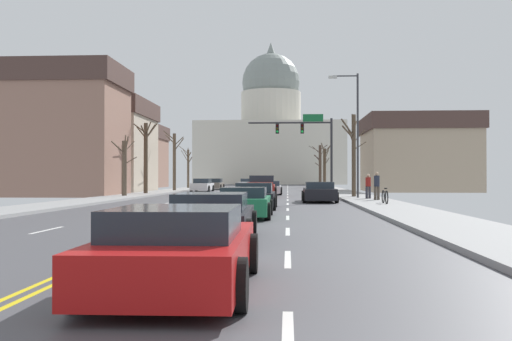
{
  "coord_description": "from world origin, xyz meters",
  "views": [
    {
      "loc": [
        3.5,
        -34.62,
        1.57
      ],
      "look_at": [
        -0.31,
        31.83,
        2.26
      ],
      "focal_mm": 38.79,
      "sensor_mm": 36.0,
      "label": 1
    }
  ],
  "objects_px": {
    "pedestrian_01": "(368,185)",
    "pickup_truck_near_01": "(262,188)",
    "signal_gantry": "(308,137)",
    "sedan_oncoming_00": "(202,185)",
    "sedan_near_03": "(255,197)",
    "sedan_oncoming_02": "(247,183)",
    "street_lamp_right": "(354,125)",
    "pedestrian_00": "(377,184)",
    "sedan_oncoming_01": "(214,184)",
    "sedan_near_00": "(270,188)",
    "sedan_near_06": "(179,250)",
    "sedan_near_02": "(319,192)",
    "bicycle_parked": "(385,197)",
    "sedan_near_05": "(212,217)",
    "sedan_near_04": "(245,203)"
  },
  "relations": [
    {
      "from": "sedan_near_00",
      "to": "sedan_near_03",
      "type": "xyz_separation_m",
      "value": [
        -0.07,
        -20.62,
        0.02
      ]
    },
    {
      "from": "pickup_truck_near_01",
      "to": "pedestrian_00",
      "type": "bearing_deg",
      "value": -45.03
    },
    {
      "from": "street_lamp_right",
      "to": "sedan_oncoming_00",
      "type": "height_order",
      "value": "street_lamp_right"
    },
    {
      "from": "sedan_oncoming_00",
      "to": "bicycle_parked",
      "type": "relative_size",
      "value": 2.45
    },
    {
      "from": "sedan_oncoming_01",
      "to": "sedan_near_05",
      "type": "bearing_deg",
      "value": -82.45
    },
    {
      "from": "street_lamp_right",
      "to": "pedestrian_00",
      "type": "xyz_separation_m",
      "value": [
        0.93,
        -3.52,
        -3.93
      ]
    },
    {
      "from": "sedan_near_05",
      "to": "sedan_oncoming_01",
      "type": "bearing_deg",
      "value": 97.55
    },
    {
      "from": "sedan_oncoming_01",
      "to": "pedestrian_01",
      "type": "height_order",
      "value": "pedestrian_01"
    },
    {
      "from": "street_lamp_right",
      "to": "pedestrian_01",
      "type": "xyz_separation_m",
      "value": [
        0.71,
        -1.5,
        -3.99
      ]
    },
    {
      "from": "street_lamp_right",
      "to": "sedan_near_03",
      "type": "bearing_deg",
      "value": -119.45
    },
    {
      "from": "sedan_near_03",
      "to": "pedestrian_00",
      "type": "xyz_separation_m",
      "value": [
        6.98,
        7.2,
        0.5
      ]
    },
    {
      "from": "sedan_near_05",
      "to": "sedan_oncoming_01",
      "type": "distance_m",
      "value": 51.95
    },
    {
      "from": "pickup_truck_near_01",
      "to": "sedan_near_06",
      "type": "distance_m",
      "value": 33.61
    },
    {
      "from": "sedan_oncoming_00",
      "to": "pickup_truck_near_01",
      "type": "bearing_deg",
      "value": -65.8
    },
    {
      "from": "sedan_near_00",
      "to": "sedan_near_02",
      "type": "bearing_deg",
      "value": -75.43
    },
    {
      "from": "sedan_oncoming_00",
      "to": "sedan_oncoming_02",
      "type": "xyz_separation_m",
      "value": [
        3.28,
        18.62,
        -0.03
      ]
    },
    {
      "from": "street_lamp_right",
      "to": "sedan_near_00",
      "type": "distance_m",
      "value": 12.39
    },
    {
      "from": "sedan_near_02",
      "to": "sedan_oncoming_00",
      "type": "distance_m",
      "value": 24.8
    },
    {
      "from": "pickup_truck_near_01",
      "to": "pedestrian_01",
      "type": "relative_size",
      "value": 3.31
    },
    {
      "from": "sedan_near_03",
      "to": "sedan_oncoming_02",
      "type": "relative_size",
      "value": 0.94
    },
    {
      "from": "sedan_near_06",
      "to": "sedan_near_05",
      "type": "bearing_deg",
      "value": 93.43
    },
    {
      "from": "sedan_oncoming_01",
      "to": "sedan_oncoming_02",
      "type": "xyz_separation_m",
      "value": [
        3.21,
        9.94,
        -0.01
      ]
    },
    {
      "from": "sedan_near_05",
      "to": "sedan_oncoming_00",
      "type": "relative_size",
      "value": 1.07
    },
    {
      "from": "signal_gantry",
      "to": "sedan_oncoming_00",
      "type": "height_order",
      "value": "signal_gantry"
    },
    {
      "from": "sedan_near_03",
      "to": "street_lamp_right",
      "type": "bearing_deg",
      "value": 60.55
    },
    {
      "from": "sedan_near_06",
      "to": "pedestrian_01",
      "type": "distance_m",
      "value": 29.05
    },
    {
      "from": "pickup_truck_near_01",
      "to": "sedan_near_02",
      "type": "xyz_separation_m",
      "value": [
        3.88,
        -7.21,
        -0.14
      ]
    },
    {
      "from": "signal_gantry",
      "to": "sedan_near_03",
      "type": "relative_size",
      "value": 1.82
    },
    {
      "from": "bicycle_parked",
      "to": "street_lamp_right",
      "type": "bearing_deg",
      "value": 94.92
    },
    {
      "from": "street_lamp_right",
      "to": "bicycle_parked",
      "type": "relative_size",
      "value": 4.71
    },
    {
      "from": "sedan_near_03",
      "to": "sedan_oncoming_02",
      "type": "bearing_deg",
      "value": 94.61
    },
    {
      "from": "sedan_oncoming_01",
      "to": "pedestrian_00",
      "type": "distance_m",
      "value": 34.23
    },
    {
      "from": "sedan_near_00",
      "to": "sedan_near_06",
      "type": "height_order",
      "value": "sedan_near_00"
    },
    {
      "from": "signal_gantry",
      "to": "bicycle_parked",
      "type": "xyz_separation_m",
      "value": [
        3.19,
        -22.41,
        -4.81
      ]
    },
    {
      "from": "sedan_oncoming_01",
      "to": "bicycle_parked",
      "type": "distance_m",
      "value": 38.09
    },
    {
      "from": "pedestrian_01",
      "to": "pickup_truck_near_01",
      "type": "bearing_deg",
      "value": 143.12
    },
    {
      "from": "sedan_oncoming_00",
      "to": "sedan_near_03",
      "type": "bearing_deg",
      "value": -76.43
    },
    {
      "from": "sedan_near_05",
      "to": "sedan_oncoming_02",
      "type": "xyz_separation_m",
      "value": [
        -3.62,
        61.44,
        0.04
      ]
    },
    {
      "from": "sedan_near_04",
      "to": "bicycle_parked",
      "type": "xyz_separation_m",
      "value": [
        6.76,
        8.64,
        -0.06
      ]
    },
    {
      "from": "sedan_near_06",
      "to": "sedan_oncoming_01",
      "type": "height_order",
      "value": "sedan_oncoming_01"
    },
    {
      "from": "sedan_near_02",
      "to": "sedan_near_04",
      "type": "bearing_deg",
      "value": -105.23
    },
    {
      "from": "sedan_oncoming_01",
      "to": "sedan_near_06",
      "type": "bearing_deg",
      "value": -82.87
    },
    {
      "from": "sedan_near_00",
      "to": "sedan_near_03",
      "type": "bearing_deg",
      "value": -90.19
    },
    {
      "from": "sedan_near_03",
      "to": "sedan_oncoming_01",
      "type": "distance_m",
      "value": 39.05
    },
    {
      "from": "street_lamp_right",
      "to": "sedan_oncoming_01",
      "type": "relative_size",
      "value": 1.8
    },
    {
      "from": "signal_gantry",
      "to": "pedestrian_00",
      "type": "relative_size",
      "value": 4.68
    },
    {
      "from": "sedan_near_00",
      "to": "sedan_near_03",
      "type": "height_order",
      "value": "sedan_near_03"
    },
    {
      "from": "sedan_near_00",
      "to": "sedan_near_03",
      "type": "distance_m",
      "value": 20.62
    },
    {
      "from": "sedan_near_00",
      "to": "pedestrian_01",
      "type": "xyz_separation_m",
      "value": [
        6.69,
        -11.41,
        0.46
      ]
    },
    {
      "from": "sedan_near_05",
      "to": "sedan_near_06",
      "type": "distance_m",
      "value": 5.96
    }
  ]
}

